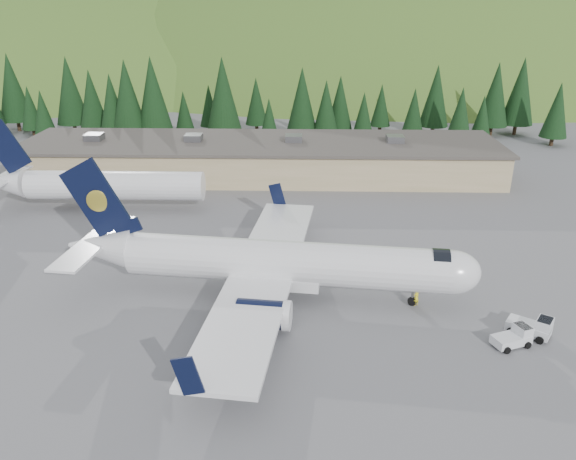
# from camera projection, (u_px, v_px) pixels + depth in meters

# --- Properties ---
(ground) EXTENTS (600.00, 600.00, 0.00)m
(ground) POSITION_uv_depth(u_px,v_px,m) (286.00, 296.00, 50.40)
(ground) COLOR slate
(airliner) EXTENTS (36.89, 34.69, 12.24)m
(airliner) POSITION_uv_depth(u_px,v_px,m) (274.00, 263.00, 49.30)
(airliner) COLOR white
(airliner) RESTS_ON ground
(second_airliner) EXTENTS (27.50, 11.00, 10.05)m
(second_airliner) POSITION_uv_depth(u_px,v_px,m) (92.00, 184.00, 70.09)
(second_airliner) COLOR white
(second_airliner) RESTS_ON ground
(baggage_tug_a) EXTENTS (3.26, 2.58, 1.56)m
(baggage_tug_a) POSITION_uv_depth(u_px,v_px,m) (514.00, 337.00, 43.11)
(baggage_tug_a) COLOR silver
(baggage_tug_a) RESTS_ON ground
(baggage_tug_b) EXTENTS (3.62, 3.21, 1.74)m
(baggage_tug_b) POSITION_uv_depth(u_px,v_px,m) (533.00, 327.00, 44.27)
(baggage_tug_b) COLOR silver
(baggage_tug_b) RESTS_ON ground
(terminal_building) EXTENTS (71.00, 17.00, 6.10)m
(terminal_building) POSITION_uv_depth(u_px,v_px,m) (261.00, 157.00, 84.65)
(terminal_building) COLOR tan
(terminal_building) RESTS_ON ground
(ramp_worker) EXTENTS (0.69, 0.63, 1.58)m
(ramp_worker) POSITION_uv_depth(u_px,v_px,m) (416.00, 297.00, 48.64)
(ramp_worker) COLOR yellow
(ramp_worker) RESTS_ON ground
(tree_line) EXTENTS (111.99, 17.89, 14.45)m
(tree_line) POSITION_uv_depth(u_px,v_px,m) (234.00, 98.00, 104.83)
(tree_line) COLOR black
(tree_line) RESTS_ON ground
(hills) EXTENTS (614.00, 330.00, 300.00)m
(hills) POSITION_uv_depth(u_px,v_px,m) (409.00, 239.00, 272.28)
(hills) COLOR #36591D
(hills) RESTS_ON ground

